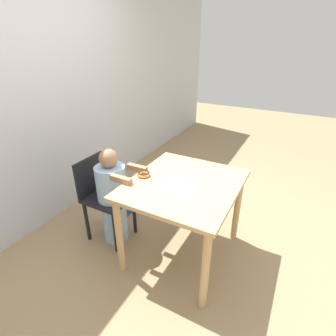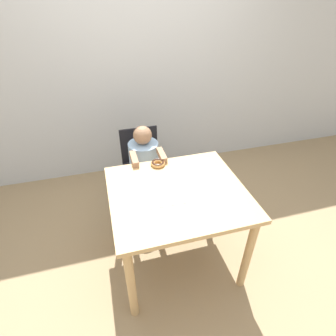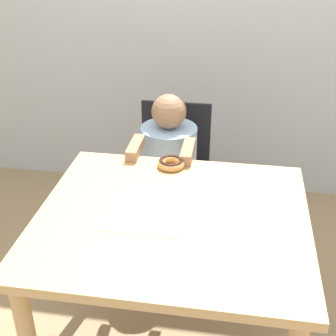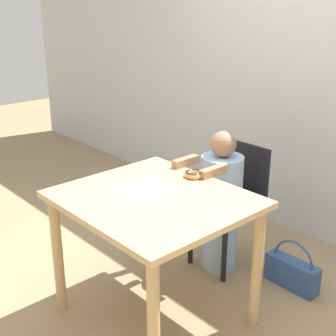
# 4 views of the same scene
# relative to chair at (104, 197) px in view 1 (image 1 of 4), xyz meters

# --- Properties ---
(ground_plane) EXTENTS (12.00, 12.00, 0.00)m
(ground_plane) POSITION_rel_chair_xyz_m (0.12, -0.79, -0.45)
(ground_plane) COLOR #997F5B
(wall_back) EXTENTS (8.00, 0.05, 2.50)m
(wall_back) POSITION_rel_chair_xyz_m (0.12, 0.76, 0.80)
(wall_back) COLOR silver
(wall_back) RESTS_ON ground_plane
(dining_table) EXTENTS (0.98, 0.87, 0.77)m
(dining_table) POSITION_rel_chair_xyz_m (0.12, -0.79, 0.20)
(dining_table) COLOR tan
(dining_table) RESTS_ON ground_plane
(chair) EXTENTS (0.38, 0.42, 0.84)m
(chair) POSITION_rel_chair_xyz_m (0.00, 0.00, 0.00)
(chair) COLOR black
(chair) RESTS_ON ground_plane
(child_figure) EXTENTS (0.29, 0.46, 0.97)m
(child_figure) POSITION_rel_chair_xyz_m (0.00, -0.11, 0.03)
(child_figure) COLOR #99BCE0
(child_figure) RESTS_ON ground_plane
(donut) EXTENTS (0.12, 0.12, 0.04)m
(donut) POSITION_rel_chair_xyz_m (0.06, -0.43, 0.33)
(donut) COLOR tan
(donut) RESTS_ON dining_table
(napkin) EXTENTS (0.29, 0.29, 0.00)m
(napkin) POSITION_rel_chair_xyz_m (0.03, -0.78, 0.32)
(napkin) COLOR white
(napkin) RESTS_ON dining_table
(handbag) EXTENTS (0.36, 0.10, 0.33)m
(handbag) POSITION_rel_chair_xyz_m (0.49, 0.05, -0.34)
(handbag) COLOR #2D4C84
(handbag) RESTS_ON ground_plane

